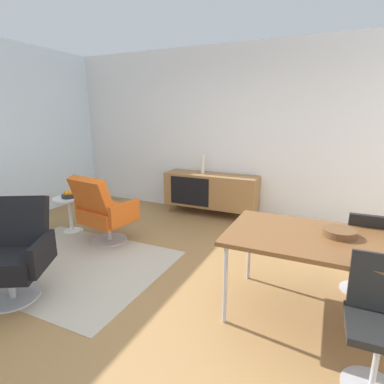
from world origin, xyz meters
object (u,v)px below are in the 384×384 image
(sideboard, at_px, (211,190))
(lounge_chair_red, at_px, (103,210))
(dining_chair_back_right, at_px, (366,250))
(dining_table, at_px, (326,243))
(side_table_round, at_px, (70,211))
(dining_chair_front_right, at_px, (380,320))
(fruit_bowl, at_px, (68,195))
(armchair_black_shell, at_px, (10,250))
(vase_cobalt, at_px, (203,164))
(wooden_bowl_on_table, at_px, (339,233))

(sideboard, distance_m, lounge_chair_red, 1.92)
(dining_chair_back_right, relative_size, lounge_chair_red, 0.90)
(dining_table, height_order, lounge_chair_red, lounge_chair_red)
(dining_table, bearing_deg, side_table_round, 169.93)
(dining_chair_back_right, bearing_deg, lounge_chair_red, -178.93)
(dining_chair_front_right, distance_m, fruit_bowl, 4.01)
(armchair_black_shell, relative_size, side_table_round, 1.82)
(vase_cobalt, height_order, armchair_black_shell, vase_cobalt)
(wooden_bowl_on_table, bearing_deg, lounge_chair_red, 171.72)
(wooden_bowl_on_table, distance_m, fruit_bowl, 3.61)
(sideboard, distance_m, dining_chair_front_right, 3.55)
(armchair_black_shell, bearing_deg, side_table_round, 117.93)
(vase_cobalt, relative_size, dining_chair_back_right, 0.37)
(vase_cobalt, distance_m, side_table_round, 2.23)
(dining_chair_back_right, relative_size, armchair_black_shell, 0.90)
(sideboard, height_order, wooden_bowl_on_table, wooden_bowl_on_table)
(dining_chair_back_right, xyz_separation_m, side_table_round, (-3.83, 0.06, -0.15))
(wooden_bowl_on_table, xyz_separation_m, armchair_black_shell, (-2.79, -0.95, -0.30))
(armchair_black_shell, bearing_deg, dining_chair_back_right, 24.93)
(armchair_black_shell, distance_m, fruit_bowl, 1.67)
(sideboard, xyz_separation_m, side_table_round, (-1.61, -1.59, -0.12))
(dining_chair_back_right, height_order, fruit_bowl, dining_chair_back_right)
(dining_chair_back_right, bearing_deg, side_table_round, 179.12)
(lounge_chair_red, bearing_deg, dining_table, -10.35)
(dining_table, bearing_deg, dining_chair_front_right, -58.10)
(side_table_round, bearing_deg, dining_table, -10.07)
(side_table_round, distance_m, fruit_bowl, 0.24)
(dining_chair_front_right, height_order, side_table_round, dining_chair_front_right)
(vase_cobalt, relative_size, lounge_chair_red, 0.33)
(dining_chair_front_right, height_order, dining_chair_back_right, same)
(dining_table, distance_m, side_table_round, 3.55)
(wooden_bowl_on_table, xyz_separation_m, dining_chair_front_right, (0.26, -0.65, -0.30))
(dining_table, distance_m, armchair_black_shell, 2.84)
(dining_chair_front_right, bearing_deg, armchair_black_shell, -174.39)
(wooden_bowl_on_table, relative_size, armchair_black_shell, 0.27)
(dining_table, height_order, side_table_round, dining_table)
(sideboard, distance_m, dining_table, 2.91)
(sideboard, xyz_separation_m, wooden_bowl_on_table, (1.96, -2.12, 0.33))
(dining_table, bearing_deg, armchair_black_shell, -162.36)
(vase_cobalt, bearing_deg, dining_chair_front_right, -49.43)
(dining_chair_front_right, bearing_deg, vase_cobalt, 130.57)
(sideboard, distance_m, fruit_bowl, 2.27)
(sideboard, xyz_separation_m, armchair_black_shell, (-0.82, -3.07, 0.03))
(wooden_bowl_on_table, bearing_deg, dining_chair_back_right, 60.71)
(vase_cobalt, height_order, fruit_bowl, vase_cobalt)
(dining_chair_back_right, xyz_separation_m, lounge_chair_red, (-3.09, -0.06, -0.00))
(side_table_round, bearing_deg, armchair_black_shell, -62.07)
(vase_cobalt, bearing_deg, armchair_black_shell, -102.36)
(armchair_black_shell, bearing_deg, dining_table, 17.64)
(sideboard, xyz_separation_m, dining_chair_back_right, (2.22, -1.65, 0.03))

